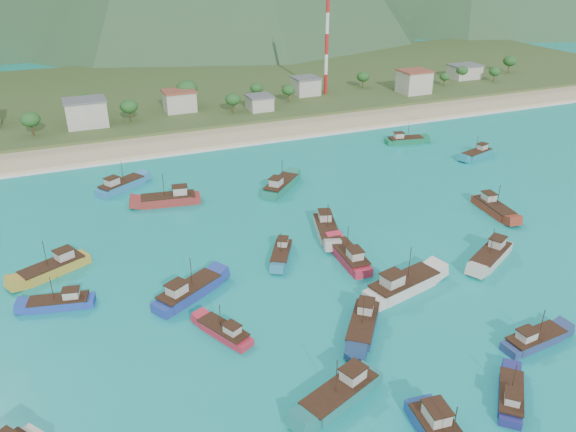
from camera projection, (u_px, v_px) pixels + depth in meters
name	position (u px, v px, depth m)	size (l,w,h in m)	color
ground	(334.00, 274.00, 94.67)	(600.00, 600.00, 0.00)	#0E8A9A
beach	(209.00, 139.00, 160.17)	(400.00, 18.00, 1.20)	beige
land	(165.00, 92.00, 210.75)	(400.00, 110.00, 2.40)	#385123
surf_line	(218.00, 149.00, 152.30)	(400.00, 2.50, 0.08)	white
village	(218.00, 99.00, 181.52)	(222.98, 24.69, 7.58)	beige
vegetation	(164.00, 104.00, 174.76)	(276.58, 25.80, 9.07)	#235623
radio_tower	(327.00, 34.00, 192.18)	(1.20, 1.20, 41.30)	red
boat_1	(54.00, 268.00, 94.64)	(12.13, 8.18, 6.96)	gold
boat_5	(349.00, 257.00, 98.12)	(4.11, 11.86, 6.90)	#BE243A
boat_6	(493.00, 208.00, 116.16)	(4.65, 11.69, 6.73)	maroon
boat_7	(60.00, 303.00, 85.88)	(10.23, 4.91, 5.81)	#2241AB
boat_9	(534.00, 340.00, 77.86)	(10.24, 3.75, 5.93)	navy
boat_10	(491.00, 256.00, 98.37)	(12.15, 8.74, 7.03)	beige
boat_12	(511.00, 397.00, 68.26)	(8.19, 8.53, 5.40)	navy
boat_15	(281.00, 254.00, 99.56)	(7.13, 9.56, 5.57)	teal
boat_16	(188.00, 292.00, 88.06)	(12.34, 9.36, 7.22)	#233A96
boat_17	(363.00, 325.00, 80.72)	(9.69, 11.03, 6.73)	navy
boat_18	(405.00, 141.00, 156.15)	(11.00, 4.90, 6.28)	#126C45
boat_19	(170.00, 200.00, 119.72)	(13.05, 5.63, 7.46)	maroon
boat_20	(477.00, 154.00, 146.24)	(10.90, 6.01, 6.18)	teal
boat_21	(224.00, 332.00, 79.56)	(6.44, 9.38, 5.39)	#BB2637
boat_22	(403.00, 286.00, 89.50)	(14.33, 7.15, 8.13)	silver
boat_23	(326.00, 229.00, 107.45)	(6.85, 12.52, 7.09)	#B1A6A0
boat_24	(341.00, 394.00, 68.27)	(12.42, 7.55, 7.06)	#1F7571
boat_25	(121.00, 186.00, 126.74)	(11.83, 9.22, 6.96)	teal
boat_27	(280.00, 186.00, 126.42)	(11.61, 11.37, 7.41)	#187960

